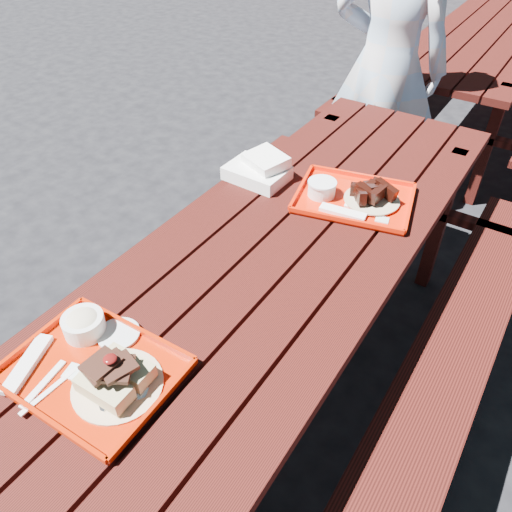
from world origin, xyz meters
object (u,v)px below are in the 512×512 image
at_px(picnic_table_far, 485,59).
at_px(near_tray, 97,360).
at_px(person, 387,66).
at_px(picnic_table_near, 280,290).
at_px(far_tray, 352,197).

relative_size(picnic_table_far, near_tray, 5.74).
distance_m(near_tray, person, 2.14).
distance_m(picnic_table_near, picnic_table_far, 2.80).
bearing_deg(picnic_table_far, near_tray, -92.22).
bearing_deg(picnic_table_near, picnic_table_far, 90.00).
height_order(picnic_table_near, person, person).
bearing_deg(picnic_table_far, far_tray, -88.21).
xyz_separation_m(picnic_table_near, picnic_table_far, (0.00, 2.80, 0.00)).
bearing_deg(picnic_table_near, far_tray, 78.18).
height_order(near_tray, person, person).
relative_size(far_tray, person, 0.28).
bearing_deg(near_tray, picnic_table_far, 87.78).
bearing_deg(person, picnic_table_near, 93.52).
bearing_deg(picnic_table_far, picnic_table_near, -90.00).
bearing_deg(far_tray, picnic_table_near, -101.82).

